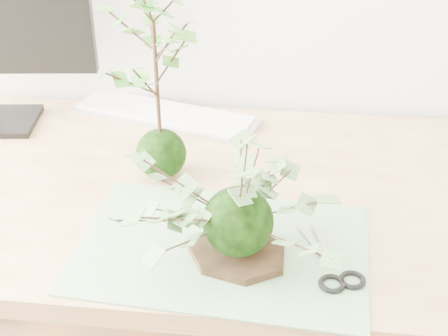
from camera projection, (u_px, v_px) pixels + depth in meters
The scene contains 7 objects.
desk at pixel (188, 221), 1.27m from camera, with size 1.60×0.70×0.74m.
cutting_mat at pixel (222, 248), 1.06m from camera, with size 0.49×0.32×0.00m, color gray.
stone_dish at pixel (238, 253), 1.03m from camera, with size 0.17×0.17×0.01m, color black.
ivy_kokedama at pixel (238, 194), 0.97m from camera, with size 0.35×0.35×0.23m.
maple_kokedama at pixel (154, 36), 1.10m from camera, with size 0.29×0.29×0.42m.
keyboard at pixel (165, 114), 1.47m from camera, with size 0.47×0.25×0.02m.
scissors at pixel (331, 273), 0.99m from camera, with size 0.09×0.18×0.01m.
Camera 1 is at (0.11, 0.22, 1.41)m, focal length 50.00 mm.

